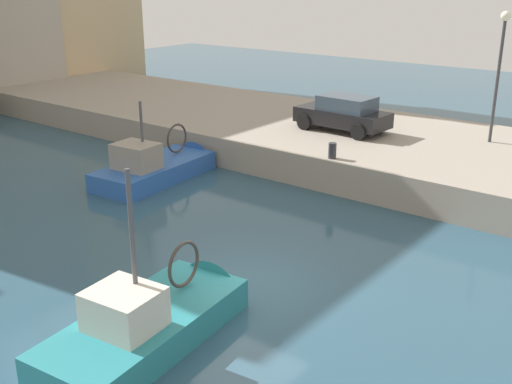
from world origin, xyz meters
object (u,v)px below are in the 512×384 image
object	(u,v)px
fishing_boat_blue	(161,174)
quay_streetlamp	(501,56)
parked_car_black	(344,113)
mooring_bollard_mid	(332,151)
fishing_boat_teal	(159,329)

from	to	relation	value
fishing_boat_blue	quay_streetlamp	bearing A→B (deg)	-48.81
parked_car_black	fishing_boat_blue	bearing A→B (deg)	146.50
mooring_bollard_mid	quay_streetlamp	bearing A→B (deg)	-32.34
quay_streetlamp	fishing_boat_blue	bearing A→B (deg)	131.19
parked_car_black	mooring_bollard_mid	xyz separation A→B (m)	(-3.65, -1.72, -0.46)
fishing_boat_teal	parked_car_black	bearing A→B (deg)	14.89
parked_car_black	mooring_bollard_mid	size ratio (longest dim) A/B	7.05
quay_streetlamp	mooring_bollard_mid	bearing A→B (deg)	147.66
fishing_boat_teal	quay_streetlamp	distance (m)	16.50
fishing_boat_teal	mooring_bollard_mid	size ratio (longest dim) A/B	10.54
fishing_boat_teal	fishing_boat_blue	bearing A→B (deg)	46.03
fishing_boat_teal	parked_car_black	distance (m)	14.43
fishing_boat_blue	fishing_boat_teal	xyz separation A→B (m)	(-7.56, -7.83, -0.02)
fishing_boat_blue	parked_car_black	distance (m)	7.74
parked_car_black	quay_streetlamp	distance (m)	6.20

